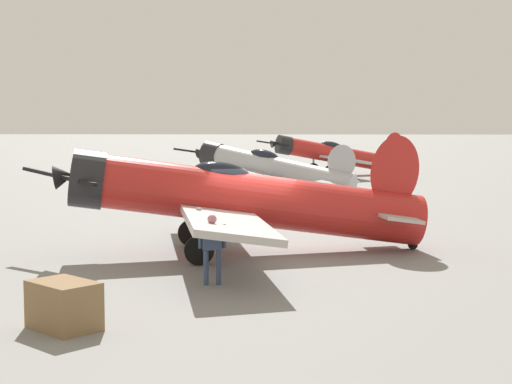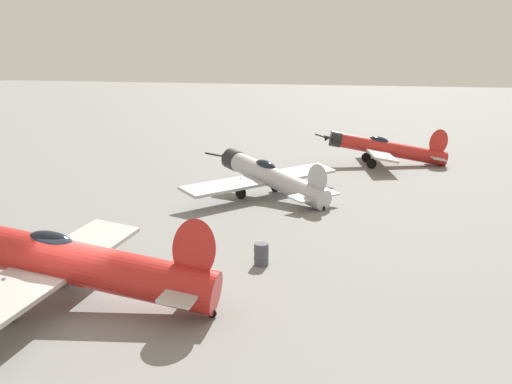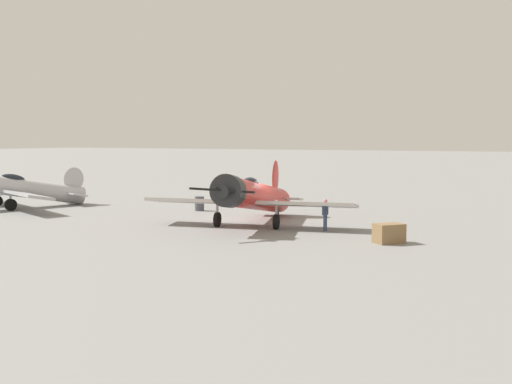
{
  "view_description": "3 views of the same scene",
  "coord_description": "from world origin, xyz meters",
  "px_view_note": "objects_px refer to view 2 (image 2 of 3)",
  "views": [
    {
      "loc": [
        -0.87,
        22.8,
        3.87
      ],
      "look_at": [
        0.0,
        -0.0,
        1.8
      ],
      "focal_mm": 55.41,
      "sensor_mm": 36.0,
      "label": 1
    },
    {
      "loc": [
        -13.09,
        15.77,
        8.44
      ],
      "look_at": [
        -1.35,
        -12.97,
        1.6
      ],
      "focal_mm": 41.59,
      "sensor_mm": 36.0,
      "label": 2
    },
    {
      "loc": [
        33.1,
        17.16,
        4.88
      ],
      "look_at": [
        0.0,
        -0.0,
        1.8
      ],
      "focal_mm": 46.93,
      "sensor_mm": 36.0,
      "label": 3
    }
  ],
  "objects_px": {
    "airplane_foreground": "(65,262)",
    "airplane_mid_apron": "(269,177)",
    "fuel_drum": "(261,254)",
    "airplane_far_line": "(384,148)"
  },
  "relations": [
    {
      "from": "airplane_foreground",
      "to": "airplane_far_line",
      "type": "distance_m",
      "value": 33.79
    },
    {
      "from": "airplane_foreground",
      "to": "fuel_drum",
      "type": "distance_m",
      "value": 8.17
    },
    {
      "from": "airplane_foreground",
      "to": "airplane_mid_apron",
      "type": "bearing_deg",
      "value": -102.37
    },
    {
      "from": "airplane_far_line",
      "to": "fuel_drum",
      "type": "height_order",
      "value": "airplane_far_line"
    },
    {
      "from": "airplane_far_line",
      "to": "fuel_drum",
      "type": "bearing_deg",
      "value": 69.54
    },
    {
      "from": "airplane_mid_apron",
      "to": "fuel_drum",
      "type": "xyz_separation_m",
      "value": [
        -4.23,
        12.02,
        -0.89
      ]
    },
    {
      "from": "airplane_far_line",
      "to": "airplane_foreground",
      "type": "bearing_deg",
      "value": 61.52
    },
    {
      "from": "airplane_mid_apron",
      "to": "airplane_far_line",
      "type": "distance_m",
      "value": 15.53
    },
    {
      "from": "airplane_foreground",
      "to": "airplane_far_line",
      "type": "xyz_separation_m",
      "value": [
        -5.01,
        -33.42,
        -0.17
      ]
    },
    {
      "from": "airplane_foreground",
      "to": "airplane_mid_apron",
      "type": "relative_size",
      "value": 1.02
    }
  ]
}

